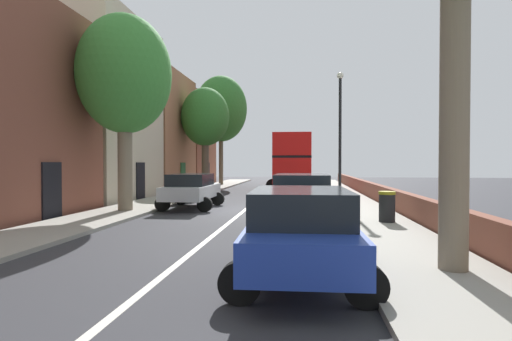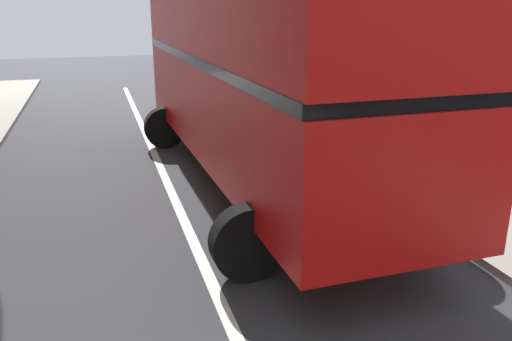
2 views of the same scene
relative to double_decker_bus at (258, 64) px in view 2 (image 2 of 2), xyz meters
The scene contains 1 object.
double_decker_bus is the anchor object (origin of this frame).
Camera 2 is at (-1.20, 4.04, 3.40)m, focal length 36.60 mm.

